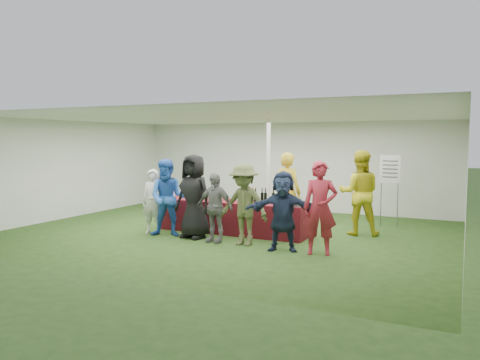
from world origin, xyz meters
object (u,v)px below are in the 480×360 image
at_px(dump_bucket, 296,202).
at_px(customer_0, 153,201).
at_px(serving_table, 232,217).
at_px(wine_list_sign, 390,174).
at_px(customer_4, 244,205).
at_px(customer_5, 283,211).
at_px(customer_3, 215,207).
at_px(customer_6, 320,208).
at_px(customer_2, 194,196).
at_px(customer_1, 168,198).
at_px(staff_pourer, 288,192).
at_px(staff_back, 359,193).

distance_m(dump_bucket, customer_0, 3.32).
height_order(serving_table, dump_bucket, dump_bucket).
distance_m(serving_table, dump_bucket, 1.71).
distance_m(serving_table, wine_list_sign, 4.10).
bearing_deg(customer_4, customer_5, -2.24).
xyz_separation_m(customer_3, customer_6, (2.32, -0.06, 0.15)).
bearing_deg(customer_2, customer_6, 3.57).
height_order(customer_3, customer_4, customer_4).
height_order(wine_list_sign, customer_1, wine_list_sign).
relative_size(staff_pourer, customer_2, 1.01).
height_order(customer_4, customer_6, customer_6).
bearing_deg(customer_6, customer_0, 160.59).
distance_m(serving_table, customer_4, 1.39).
bearing_deg(customer_5, wine_list_sign, 51.63).
relative_size(serving_table, customer_6, 2.02).
height_order(customer_3, customer_5, customer_5).
relative_size(wine_list_sign, customer_6, 1.01).
bearing_deg(customer_3, customer_1, -179.45).
relative_size(customer_1, customer_4, 1.03).
xyz_separation_m(staff_back, customer_1, (-3.84, -2.05, -0.10)).
relative_size(customer_0, customer_4, 0.89).
xyz_separation_m(customer_0, customer_1, (0.49, -0.10, 0.12)).
relative_size(serving_table, customer_5, 2.29).
relative_size(staff_back, customer_0, 1.29).
bearing_deg(customer_6, staff_pourer, 109.64).
distance_m(serving_table, staff_back, 2.97).
height_order(staff_pourer, customer_2, staff_pourer).
height_order(customer_1, customer_4, customer_1).
height_order(staff_back, customer_3, staff_back).
bearing_deg(customer_0, dump_bucket, 1.50).
bearing_deg(staff_back, wine_list_sign, -123.85).
xyz_separation_m(dump_bucket, customer_6, (0.79, -0.88, 0.05)).
xyz_separation_m(staff_pourer, customer_6, (1.33, -1.84, -0.05)).
distance_m(wine_list_sign, customer_4, 4.23).
bearing_deg(customer_0, customer_6, -13.16).
relative_size(dump_bucket, staff_pourer, 0.13).
xyz_separation_m(staff_back, customer_4, (-1.91, -2.11, -0.12)).
bearing_deg(customer_3, serving_table, 99.60).
xyz_separation_m(customer_2, customer_6, (2.94, -0.23, -0.04)).
bearing_deg(customer_2, customer_1, -162.07).
bearing_deg(wine_list_sign, staff_pourer, -141.10).
bearing_deg(staff_back, customer_2, 16.54).
bearing_deg(customer_5, customer_4, 158.27).
bearing_deg(staff_back, customer_6, 68.02).
bearing_deg(customer_4, customer_2, 176.71).
distance_m(staff_pourer, customer_1, 2.81).
relative_size(dump_bucket, staff_back, 0.13).
bearing_deg(customer_4, customer_6, 1.50).
height_order(customer_1, customer_6, customer_6).
relative_size(wine_list_sign, staff_back, 0.93).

